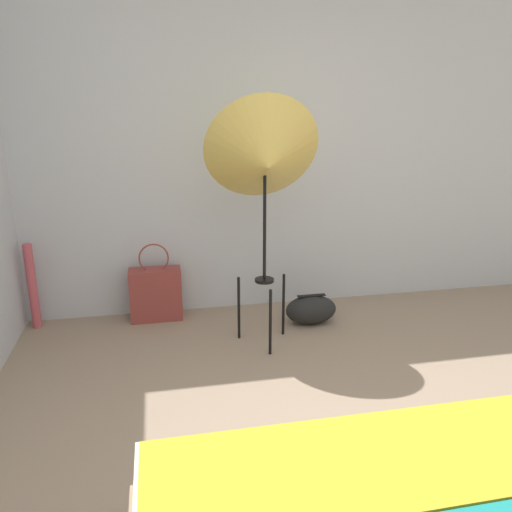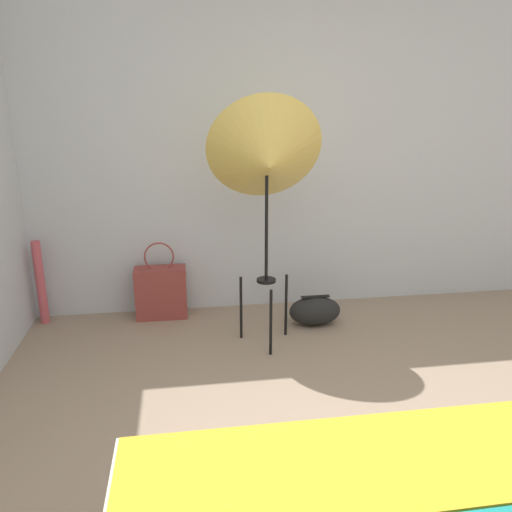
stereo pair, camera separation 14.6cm
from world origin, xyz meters
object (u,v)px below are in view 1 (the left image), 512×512
at_px(duffel_bag, 311,310).
at_px(tote_bag, 156,293).
at_px(paper_roll, 32,286).
at_px(photo_umbrella, 265,159).

bearing_deg(duffel_bag, tote_bag, 164.24).
height_order(duffel_bag, paper_roll, paper_roll).
distance_m(tote_bag, duffel_bag, 1.20).
bearing_deg(photo_umbrella, duffel_bag, 29.45).
distance_m(photo_umbrella, tote_bag, 1.41).
bearing_deg(tote_bag, photo_umbrella, -37.38).
xyz_separation_m(photo_umbrella, paper_roll, (-1.62, 0.58, -0.95)).
relative_size(tote_bag, duffel_bag, 1.55).
bearing_deg(paper_roll, photo_umbrella, -19.83).
xyz_separation_m(photo_umbrella, duffel_bag, (0.42, 0.24, -1.16)).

